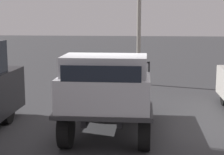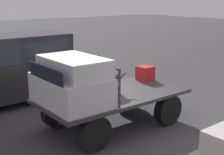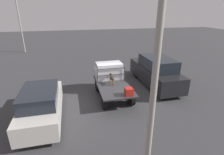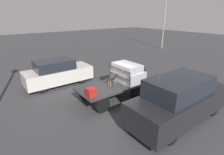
% 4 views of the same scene
% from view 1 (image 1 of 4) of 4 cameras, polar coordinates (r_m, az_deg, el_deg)
% --- Properties ---
extents(ground_plane, '(80.00, 80.00, 0.00)m').
position_cam_1_polar(ground_plane, '(8.92, -0.26, -8.17)').
color(ground_plane, '#38383A').
extents(flatbed_truck, '(3.77, 1.93, 0.86)m').
position_cam_1_polar(flatbed_truck, '(8.76, -0.27, -4.37)').
color(flatbed_truck, black).
rests_on(flatbed_truck, ground).
extents(truck_cab, '(1.23, 1.81, 1.06)m').
position_cam_1_polar(truck_cab, '(7.44, -1.16, -0.96)').
color(truck_cab, '#B7B7BC').
rests_on(truck_cab, flatbed_truck).
extents(truck_headboard, '(0.04, 1.81, 0.88)m').
position_cam_1_polar(truck_headboard, '(8.07, -0.64, 0.42)').
color(truck_headboard, '#2D2D30').
rests_on(truck_headboard, flatbed_truck).
extents(dog, '(0.91, 0.23, 0.64)m').
position_cam_1_polar(dog, '(8.47, -0.05, -0.38)').
color(dog, brown).
rests_on(dog, flatbed_truck).
extents(cargo_crate, '(0.41, 0.41, 0.41)m').
position_cam_1_polar(cargo_crate, '(10.26, -2.10, 0.26)').
color(cargo_crate, '#AD1E19').
rests_on(cargo_crate, flatbed_truck).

